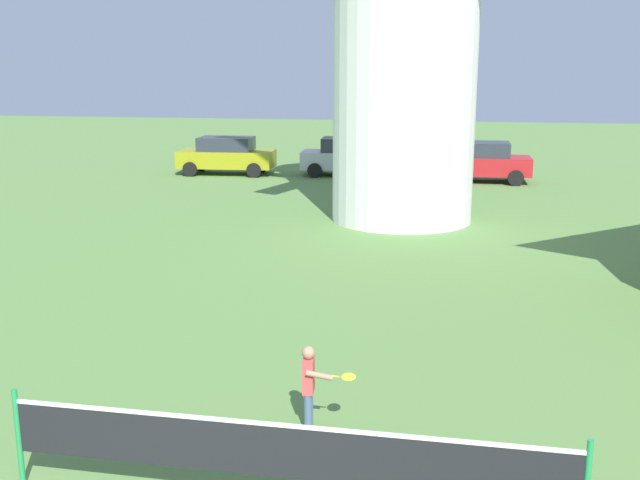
{
  "coord_description": "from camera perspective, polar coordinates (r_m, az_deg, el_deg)",
  "views": [
    {
      "loc": [
        2.06,
        -4.04,
        4.35
      ],
      "look_at": [
        0.45,
        4.36,
        2.36
      ],
      "focal_mm": 41.5,
      "sensor_mm": 36.0,
      "label": 1
    }
  ],
  "objects": [
    {
      "name": "tennis_net",
      "position": [
        7.55,
        -2.97,
        -15.98
      ],
      "size": [
        5.78,
        0.06,
        1.1
      ],
      "color": "#238E4C",
      "rests_on": "ground_plane"
    },
    {
      "name": "player_far",
      "position": [
        9.18,
        -0.72,
        -10.94
      ],
      "size": [
        0.69,
        0.41,
        1.08
      ],
      "color": "slate",
      "rests_on": "ground_plane"
    },
    {
      "name": "stray_ball",
      "position": [
        10.05,
        -20.9,
        -12.92
      ],
      "size": [
        0.18,
        0.18,
        0.18
      ],
      "primitive_type": "sphere",
      "color": "orange",
      "rests_on": "ground_plane"
    },
    {
      "name": "parked_car_mustard",
      "position": [
        31.5,
        -7.22,
        6.52
      ],
      "size": [
        4.06,
        2.09,
        1.56
      ],
      "color": "#999919",
      "rests_on": "ground_plane"
    },
    {
      "name": "parked_car_silver",
      "position": [
        30.92,
        2.19,
        6.49
      ],
      "size": [
        3.97,
        2.12,
        1.56
      ],
      "color": "silver",
      "rests_on": "ground_plane"
    },
    {
      "name": "parked_car_red",
      "position": [
        29.81,
        12.3,
        5.95
      ],
      "size": [
        3.84,
        1.92,
        1.56
      ],
      "color": "red",
      "rests_on": "ground_plane"
    }
  ]
}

